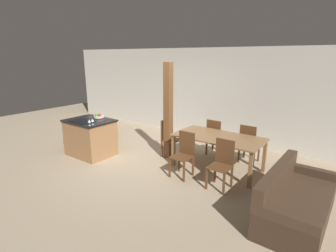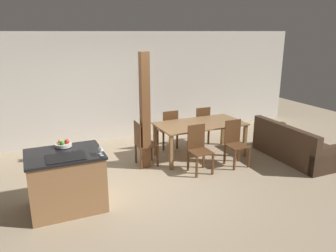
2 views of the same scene
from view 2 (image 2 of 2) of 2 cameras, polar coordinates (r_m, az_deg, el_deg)
name	(u,v)px [view 2 (image 2 of 2)]	position (r m, az deg, el deg)	size (l,w,h in m)	color
ground_plane	(143,181)	(6.23, -4.36, -9.52)	(16.00, 16.00, 0.00)	tan
wall_back	(105,88)	(8.34, -10.92, 6.59)	(11.20, 0.08, 2.70)	silver
kitchen_island	(66,180)	(5.41, -17.27, -9.04)	(1.14, 0.89, 0.93)	#9E7047
fruit_bowl	(63,144)	(5.48, -17.76, -3.04)	(0.26, 0.26, 0.11)	silver
wine_glass_near	(101,149)	(4.92, -11.56, -3.92)	(0.07, 0.07, 0.14)	silver
wine_glass_middle	(100,147)	(5.01, -11.79, -3.60)	(0.07, 0.07, 0.14)	silver
dining_table	(200,127)	(7.23, 5.59, -0.19)	(1.92, 1.01, 0.76)	olive
dining_chair_near_left	(199,148)	(6.48, 5.37, -3.85)	(0.40, 0.40, 0.94)	brown
dining_chair_near_right	(235,142)	(6.92, 11.63, -2.79)	(0.40, 0.40, 0.94)	brown
dining_chair_far_left	(169,129)	(7.71, 0.11, -0.47)	(0.40, 0.40, 0.94)	brown
dining_chair_far_right	(201,125)	(8.09, 5.70, 0.24)	(0.40, 0.40, 0.94)	brown
dining_chair_head_end	(143,143)	(6.75, -4.41, -2.99)	(0.40, 0.40, 0.94)	brown
couch	(294,147)	(7.66, 21.05, -3.43)	(0.87, 1.89, 0.79)	#473323
timber_post	(145,112)	(6.49, -4.03, 2.49)	(0.17, 0.17, 2.33)	brown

